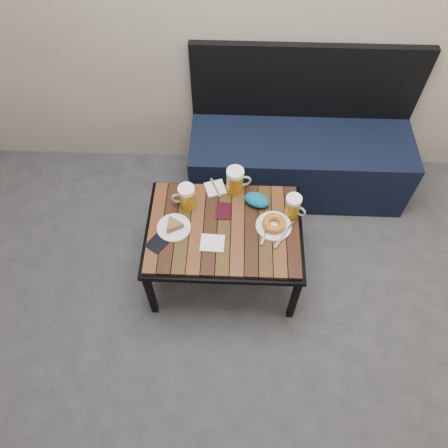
{
  "coord_description": "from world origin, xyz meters",
  "views": [
    {
      "loc": [
        -0.17,
        -0.24,
        2.39
      ],
      "look_at": [
        -0.22,
        1.05,
        0.5
      ],
      "focal_mm": 35.0,
      "sensor_mm": 36.0,
      "label": 1
    }
  ],
  "objects_px": {
    "cafe_table": "(224,232)",
    "passport_burgundy": "(224,211)",
    "bench": "(299,157)",
    "plate_bagel": "(274,225)",
    "plate_pie": "(174,226)",
    "knit_pouch": "(257,200)",
    "beer_mug_right": "(293,206)",
    "beer_mug_left": "(186,197)",
    "passport_navy": "(159,242)",
    "beer_mug_centre": "(236,180)"
  },
  "relations": [
    {
      "from": "beer_mug_right",
      "to": "plate_bagel",
      "type": "relative_size",
      "value": 0.57
    },
    {
      "from": "bench",
      "to": "beer_mug_left",
      "type": "distance_m",
      "value": 0.92
    },
    {
      "from": "bench",
      "to": "plate_pie",
      "type": "bearing_deg",
      "value": -134.87
    },
    {
      "from": "beer_mug_centre",
      "to": "plate_pie",
      "type": "bearing_deg",
      "value": -148.12
    },
    {
      "from": "beer_mug_centre",
      "to": "passport_burgundy",
      "type": "relative_size",
      "value": 1.35
    },
    {
      "from": "plate_bagel",
      "to": "passport_navy",
      "type": "bearing_deg",
      "value": -168.81
    },
    {
      "from": "bench",
      "to": "beer_mug_right",
      "type": "distance_m",
      "value": 0.67
    },
    {
      "from": "beer_mug_right",
      "to": "passport_navy",
      "type": "distance_m",
      "value": 0.73
    },
    {
      "from": "bench",
      "to": "beer_mug_right",
      "type": "relative_size",
      "value": 10.43
    },
    {
      "from": "plate_bagel",
      "to": "passport_burgundy",
      "type": "xyz_separation_m",
      "value": [
        -0.27,
        0.09,
        -0.02
      ]
    },
    {
      "from": "beer_mug_left",
      "to": "passport_burgundy",
      "type": "distance_m",
      "value": 0.22
    },
    {
      "from": "passport_burgundy",
      "to": "knit_pouch",
      "type": "distance_m",
      "value": 0.19
    },
    {
      "from": "beer_mug_centre",
      "to": "passport_navy",
      "type": "height_order",
      "value": "beer_mug_centre"
    },
    {
      "from": "bench",
      "to": "plate_bagel",
      "type": "height_order",
      "value": "bench"
    },
    {
      "from": "knit_pouch",
      "to": "beer_mug_right",
      "type": "bearing_deg",
      "value": -18.04
    },
    {
      "from": "plate_pie",
      "to": "cafe_table",
      "type": "bearing_deg",
      "value": 4.08
    },
    {
      "from": "beer_mug_centre",
      "to": "passport_burgundy",
      "type": "distance_m",
      "value": 0.18
    },
    {
      "from": "passport_navy",
      "to": "cafe_table",
      "type": "bearing_deg",
      "value": 52.81
    },
    {
      "from": "plate_bagel",
      "to": "knit_pouch",
      "type": "relative_size",
      "value": 1.67
    },
    {
      "from": "passport_burgundy",
      "to": "knit_pouch",
      "type": "bearing_deg",
      "value": 21.61
    },
    {
      "from": "beer_mug_left",
      "to": "passport_navy",
      "type": "distance_m",
      "value": 0.29
    },
    {
      "from": "bench",
      "to": "beer_mug_centre",
      "type": "bearing_deg",
      "value": -132.21
    },
    {
      "from": "beer_mug_right",
      "to": "passport_burgundy",
      "type": "relative_size",
      "value": 1.18
    },
    {
      "from": "beer_mug_right",
      "to": "plate_pie",
      "type": "distance_m",
      "value": 0.64
    },
    {
      "from": "knit_pouch",
      "to": "passport_burgundy",
      "type": "bearing_deg",
      "value": -161.48
    },
    {
      "from": "plate_pie",
      "to": "plate_bagel",
      "type": "height_order",
      "value": "plate_bagel"
    },
    {
      "from": "passport_navy",
      "to": "passport_burgundy",
      "type": "relative_size",
      "value": 1.07
    },
    {
      "from": "cafe_table",
      "to": "plate_pie",
      "type": "relative_size",
      "value": 4.7
    },
    {
      "from": "plate_bagel",
      "to": "knit_pouch",
      "type": "distance_m",
      "value": 0.18
    },
    {
      "from": "bench",
      "to": "passport_navy",
      "type": "height_order",
      "value": "bench"
    },
    {
      "from": "bench",
      "to": "plate_bagel",
      "type": "relative_size",
      "value": 5.92
    },
    {
      "from": "beer_mug_right",
      "to": "knit_pouch",
      "type": "bearing_deg",
      "value": -166.17
    },
    {
      "from": "passport_burgundy",
      "to": "plate_bagel",
      "type": "bearing_deg",
      "value": -15.95
    },
    {
      "from": "beer_mug_left",
      "to": "passport_navy",
      "type": "relative_size",
      "value": 1.17
    },
    {
      "from": "bench",
      "to": "beer_mug_right",
      "type": "height_order",
      "value": "bench"
    },
    {
      "from": "passport_navy",
      "to": "beer_mug_right",
      "type": "bearing_deg",
      "value": 51.73
    },
    {
      "from": "passport_navy",
      "to": "beer_mug_centre",
      "type": "bearing_deg",
      "value": 78.49
    },
    {
      "from": "beer_mug_left",
      "to": "knit_pouch",
      "type": "relative_size",
      "value": 1.01
    },
    {
      "from": "bench",
      "to": "knit_pouch",
      "type": "bearing_deg",
      "value": -117.9
    },
    {
      "from": "cafe_table",
      "to": "plate_pie",
      "type": "bearing_deg",
      "value": -175.92
    },
    {
      "from": "plate_bagel",
      "to": "bench",
      "type": "bearing_deg",
      "value": 73.97
    },
    {
      "from": "beer_mug_centre",
      "to": "beer_mug_right",
      "type": "relative_size",
      "value": 1.15
    },
    {
      "from": "cafe_table",
      "to": "passport_burgundy",
      "type": "relative_size",
      "value": 7.36
    },
    {
      "from": "beer_mug_left",
      "to": "knit_pouch",
      "type": "height_order",
      "value": "beer_mug_left"
    },
    {
      "from": "beer_mug_left",
      "to": "passport_burgundy",
      "type": "xyz_separation_m",
      "value": [
        0.2,
        -0.04,
        -0.07
      ]
    },
    {
      "from": "beer_mug_centre",
      "to": "plate_bagel",
      "type": "distance_m",
      "value": 0.33
    },
    {
      "from": "plate_pie",
      "to": "beer_mug_right",
      "type": "bearing_deg",
      "value": 10.89
    },
    {
      "from": "beer_mug_left",
      "to": "plate_pie",
      "type": "bearing_deg",
      "value": 66.85
    },
    {
      "from": "plate_pie",
      "to": "passport_burgundy",
      "type": "distance_m",
      "value": 0.29
    },
    {
      "from": "plate_bagel",
      "to": "knit_pouch",
      "type": "height_order",
      "value": "knit_pouch"
    }
  ]
}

